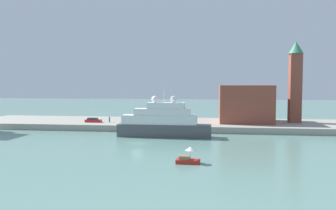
{
  "coord_description": "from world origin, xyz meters",
  "views": [
    {
      "loc": [
        15.84,
        -70.46,
        12.86
      ],
      "look_at": [
        5.75,
        6.0,
        7.89
      ],
      "focal_mm": 36.25,
      "sensor_mm": 36.0,
      "label": 1
    }
  ],
  "objects_px": {
    "bell_tower": "(295,79)",
    "large_yacht": "(163,123)",
    "person_figure": "(109,120)",
    "parked_car": "(93,120)",
    "mooring_bollard": "(174,124)",
    "harbor_building": "(245,104)",
    "small_motorboat": "(188,158)"
  },
  "relations": [
    {
      "from": "person_figure",
      "to": "bell_tower",
      "type": "bearing_deg",
      "value": 7.0
    },
    {
      "from": "large_yacht",
      "to": "mooring_bollard",
      "type": "xyz_separation_m",
      "value": [
        1.9,
        8.0,
        -1.34
      ]
    },
    {
      "from": "person_figure",
      "to": "large_yacht",
      "type": "bearing_deg",
      "value": -38.11
    },
    {
      "from": "small_motorboat",
      "to": "harbor_building",
      "type": "relative_size",
      "value": 0.26
    },
    {
      "from": "harbor_building",
      "to": "parked_car",
      "type": "xyz_separation_m",
      "value": [
        -43.27,
        -6.73,
        -4.75
      ]
    },
    {
      "from": "parked_car",
      "to": "person_figure",
      "type": "relative_size",
      "value": 2.7
    },
    {
      "from": "harbor_building",
      "to": "bell_tower",
      "type": "relative_size",
      "value": 0.64
    },
    {
      "from": "bell_tower",
      "to": "large_yacht",
      "type": "bearing_deg",
      "value": -150.03
    },
    {
      "from": "large_yacht",
      "to": "harbor_building",
      "type": "xyz_separation_m",
      "value": [
        21.13,
        19.94,
        3.6
      ]
    },
    {
      "from": "person_figure",
      "to": "mooring_bollard",
      "type": "height_order",
      "value": "person_figure"
    },
    {
      "from": "small_motorboat",
      "to": "harbor_building",
      "type": "bearing_deg",
      "value": 74.05
    },
    {
      "from": "harbor_building",
      "to": "mooring_bollard",
      "type": "distance_m",
      "value": 23.16
    },
    {
      "from": "large_yacht",
      "to": "small_motorboat",
      "type": "distance_m",
      "value": 27.48
    },
    {
      "from": "harbor_building",
      "to": "parked_car",
      "type": "relative_size",
      "value": 3.22
    },
    {
      "from": "large_yacht",
      "to": "small_motorboat",
      "type": "relative_size",
      "value": 5.77
    },
    {
      "from": "harbor_building",
      "to": "mooring_bollard",
      "type": "xyz_separation_m",
      "value": [
        -19.23,
        -11.93,
        -4.93
      ]
    },
    {
      "from": "small_motorboat",
      "to": "person_figure",
      "type": "distance_m",
      "value": 47.33
    },
    {
      "from": "large_yacht",
      "to": "parked_car",
      "type": "height_order",
      "value": "large_yacht"
    },
    {
      "from": "mooring_bollard",
      "to": "large_yacht",
      "type": "bearing_deg",
      "value": -103.33
    },
    {
      "from": "harbor_building",
      "to": "mooring_bollard",
      "type": "height_order",
      "value": "harbor_building"
    },
    {
      "from": "harbor_building",
      "to": "bell_tower",
      "type": "height_order",
      "value": "bell_tower"
    },
    {
      "from": "large_yacht",
      "to": "harbor_building",
      "type": "height_order",
      "value": "harbor_building"
    },
    {
      "from": "harbor_building",
      "to": "mooring_bollard",
      "type": "relative_size",
      "value": 20.14
    },
    {
      "from": "bell_tower",
      "to": "mooring_bollard",
      "type": "bearing_deg",
      "value": -159.82
    },
    {
      "from": "bell_tower",
      "to": "person_figure",
      "type": "height_order",
      "value": "bell_tower"
    },
    {
      "from": "bell_tower",
      "to": "mooring_bollard",
      "type": "height_order",
      "value": "bell_tower"
    },
    {
      "from": "bell_tower",
      "to": "parked_car",
      "type": "bearing_deg",
      "value": -173.07
    },
    {
      "from": "harbor_building",
      "to": "bell_tower",
      "type": "bearing_deg",
      "value": 0.86
    },
    {
      "from": "small_motorboat",
      "to": "mooring_bollard",
      "type": "relative_size",
      "value": 5.33
    },
    {
      "from": "parked_car",
      "to": "mooring_bollard",
      "type": "distance_m",
      "value": 24.6
    },
    {
      "from": "mooring_bollard",
      "to": "harbor_building",
      "type": "bearing_deg",
      "value": 31.82
    },
    {
      "from": "mooring_bollard",
      "to": "parked_car",
      "type": "bearing_deg",
      "value": 167.78
    }
  ]
}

